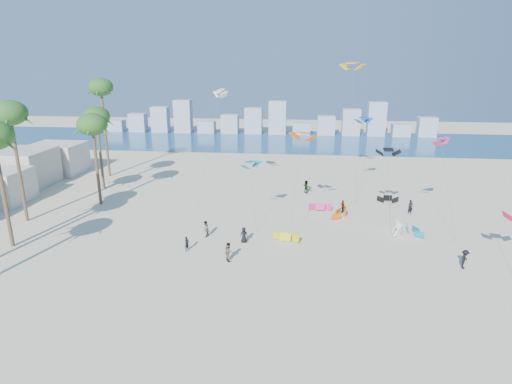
# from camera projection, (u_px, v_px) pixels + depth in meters

# --- Properties ---
(ground) EXTENTS (220.00, 220.00, 0.00)m
(ground) POSITION_uv_depth(u_px,v_px,m) (196.00, 306.00, 33.58)
(ground) COLOR beige
(ground) RESTS_ON ground
(ocean) EXTENTS (220.00, 220.00, 0.00)m
(ocean) POSITION_uv_depth(u_px,v_px,m) (269.00, 141.00, 101.98)
(ocean) COLOR navy
(ocean) RESTS_ON ground
(kitesurfer_near) EXTENTS (0.58, 0.66, 1.53)m
(kitesurfer_near) POSITION_uv_depth(u_px,v_px,m) (187.00, 244.00, 43.01)
(kitesurfer_near) COLOR black
(kitesurfer_near) RESTS_ON ground
(kitesurfer_mid) EXTENTS (1.06, 1.13, 1.85)m
(kitesurfer_mid) POSITION_uv_depth(u_px,v_px,m) (229.00, 252.00, 40.85)
(kitesurfer_mid) COLOR gray
(kitesurfer_mid) RESTS_ON ground
(kitesurfers_far) EXTENTS (26.28, 23.55, 1.88)m
(kitesurfers_far) POSITION_uv_depth(u_px,v_px,m) (326.00, 216.00, 50.29)
(kitesurfers_far) COLOR black
(kitesurfers_far) RESTS_ON ground
(grounded_kites) EXTENTS (16.84, 16.29, 1.04)m
(grounded_kites) POSITION_uv_depth(u_px,v_px,m) (357.00, 219.00, 50.59)
(grounded_kites) COLOR #D6C80B
(grounded_kites) RESTS_ON ground
(flying_kites) EXTENTS (34.18, 28.18, 18.62)m
(flying_kites) POSITION_uv_depth(u_px,v_px,m) (335.00, 119.00, 50.20)
(flying_kites) COLOR #0D899E
(flying_kites) RESTS_ON ground
(palm_row) EXTENTS (9.68, 44.80, 15.75)m
(palm_row) POSITION_uv_depth(u_px,v_px,m) (34.00, 120.00, 47.60)
(palm_row) COLOR brown
(palm_row) RESTS_ON ground
(distant_skyline) EXTENTS (85.00, 3.00, 8.40)m
(distant_skyline) POSITION_uv_depth(u_px,v_px,m) (267.00, 122.00, 110.69)
(distant_skyline) COLOR #9EADBF
(distant_skyline) RESTS_ON ground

